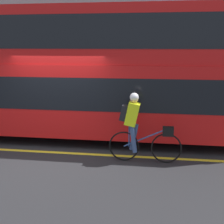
% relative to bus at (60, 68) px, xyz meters
% --- Properties ---
extents(ground_plane, '(80.00, 80.00, 0.00)m').
position_rel_bus_xyz_m(ground_plane, '(0.32, -1.69, -2.10)').
color(ground_plane, '#232326').
extents(road_center_line, '(50.00, 0.14, 0.01)m').
position_rel_bus_xyz_m(road_center_line, '(0.32, -1.59, -2.10)').
color(road_center_line, yellow).
rests_on(road_center_line, ground_plane).
extents(sidewalk_curb, '(60.00, 1.66, 0.12)m').
position_rel_bus_xyz_m(sidewalk_curb, '(0.32, 3.16, -2.04)').
color(sidewalk_curb, gray).
rests_on(sidewalk_curb, ground_plane).
extents(bus, '(11.20, 2.56, 3.80)m').
position_rel_bus_xyz_m(bus, '(0.00, 0.00, 0.00)').
color(bus, black).
rests_on(bus, ground_plane).
extents(cyclist_on_bike, '(1.75, 0.32, 1.68)m').
position_rel_bus_xyz_m(cyclist_on_bike, '(2.48, -1.89, -1.20)').
color(cyclist_on_bike, black).
rests_on(cyclist_on_bike, ground_plane).
extents(trash_bin, '(0.58, 0.58, 0.92)m').
position_rel_bus_xyz_m(trash_bin, '(4.32, 3.08, -1.52)').
color(trash_bin, '#262628').
rests_on(trash_bin, sidewalk_curb).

